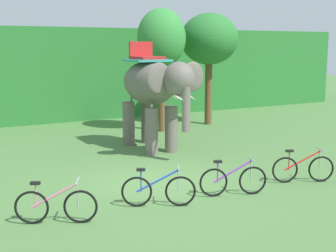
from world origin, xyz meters
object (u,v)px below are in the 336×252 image
Objects in this scene: elephant at (153,88)px; bike_purple at (233,180)px; tree_right at (209,40)px; bike_pink at (56,206)px; bike_blue at (158,190)px; tree_far_right at (161,39)px; bike_red at (303,168)px.

elephant is 5.70m from bike_purple.
elephant reaches higher than bike_purple.
tree_right is 1.23× the size of elephant.
bike_blue is at bearing -2.48° from bike_pink.
tree_far_right is 3.31× the size of bike_pink.
elephant is (-1.93, -3.07, -1.69)m from tree_far_right.
tree_far_right is 2.80m from tree_right.
elephant is at bearing 46.52° from bike_pink.
bike_blue is at bearing -118.19° from tree_far_right.
elephant reaches higher than bike_red.
elephant is 2.62× the size of bike_red.
tree_far_right is at bearing 73.75° from bike_purple.
bike_pink is at bearing 177.52° from bike_blue.
bike_pink is at bearing 176.23° from bike_purple.
tree_right is at bearing 50.82° from bike_blue.
bike_blue is 0.95× the size of bike_purple.
tree_far_right is at bearing 61.81° from bike_blue.
tree_far_right reaches higher than elephant.
bike_blue is 1.98m from bike_purple.
bike_blue is at bearing -115.70° from elephant.
tree_right reaches higher than bike_blue.
bike_purple is 1.03× the size of bike_red.
tree_far_right is at bearing 50.38° from bike_pink.
bike_purple is (-0.53, -5.38, -1.82)m from elephant.
tree_right reaches higher than elephant.
bike_red is at bearing -2.49° from bike_blue.
elephant is 2.68× the size of bike_blue.
bike_pink is 1.01× the size of bike_blue.
elephant is 2.54× the size of bike_purple.
bike_pink is 0.98× the size of bike_red.
bike_blue and bike_red have the same top height.
tree_far_right is 3.34× the size of bike_blue.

